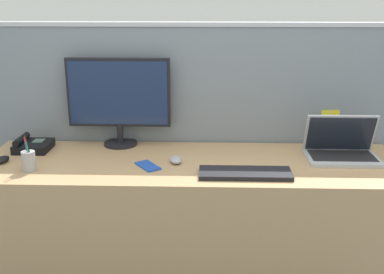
# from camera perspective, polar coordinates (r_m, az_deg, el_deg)

# --- Properties ---
(desk) EXTENTS (2.22, 0.67, 0.71)m
(desk) POSITION_cam_1_polar(r_m,az_deg,el_deg) (2.61, -0.04, -10.31)
(desk) COLOR tan
(desk) RESTS_ON ground_plane
(cubicle_divider) EXTENTS (2.62, 0.08, 1.40)m
(cubicle_divider) POSITION_cam_1_polar(r_m,az_deg,el_deg) (2.82, 0.21, -0.48)
(cubicle_divider) COLOR gray
(cubicle_divider) RESTS_ON ground_plane
(desktop_monitor) EXTENTS (0.59, 0.19, 0.50)m
(desktop_monitor) POSITION_cam_1_polar(r_m,az_deg,el_deg) (2.70, -8.90, 4.87)
(desktop_monitor) COLOR black
(desktop_monitor) RESTS_ON desk
(laptop) EXTENTS (0.37, 0.25, 0.23)m
(laptop) POSITION_cam_1_polar(r_m,az_deg,el_deg) (2.62, 17.71, -1.25)
(laptop) COLOR #B2B5BC
(laptop) RESTS_ON desk
(desk_phone) EXTENTS (0.19, 0.19, 0.08)m
(desk_phone) POSITION_cam_1_polar(r_m,az_deg,el_deg) (2.78, -18.86, -0.97)
(desk_phone) COLOR black
(desk_phone) RESTS_ON desk
(keyboard_main) EXTENTS (0.45, 0.16, 0.02)m
(keyboard_main) POSITION_cam_1_polar(r_m,az_deg,el_deg) (2.30, 6.49, -4.40)
(keyboard_main) COLOR black
(keyboard_main) RESTS_ON desk
(computer_mouse_right_hand) EXTENTS (0.08, 0.11, 0.03)m
(computer_mouse_right_hand) POSITION_cam_1_polar(r_m,az_deg,el_deg) (2.45, -2.00, -2.79)
(computer_mouse_right_hand) COLOR #9EA0A8
(computer_mouse_right_hand) RESTS_ON desk
(computer_mouse_left_hand) EXTENTS (0.08, 0.11, 0.03)m
(computer_mouse_left_hand) POSITION_cam_1_polar(r_m,az_deg,el_deg) (2.64, -22.11, -2.58)
(computer_mouse_left_hand) COLOR black
(computer_mouse_left_hand) RESTS_ON desk
(pen_cup) EXTENTS (0.07, 0.07, 0.19)m
(pen_cup) POSITION_cam_1_polar(r_m,az_deg,el_deg) (2.46, -19.24, -2.72)
(pen_cup) COLOR #99999E
(pen_cup) RESTS_ON desk
(cell_phone_blue_case) EXTENTS (0.15, 0.17, 0.01)m
(cell_phone_blue_case) POSITION_cam_1_polar(r_m,az_deg,el_deg) (2.40, -5.39, -3.52)
(cell_phone_blue_case) COLOR blue
(cell_phone_blue_case) RESTS_ON desk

